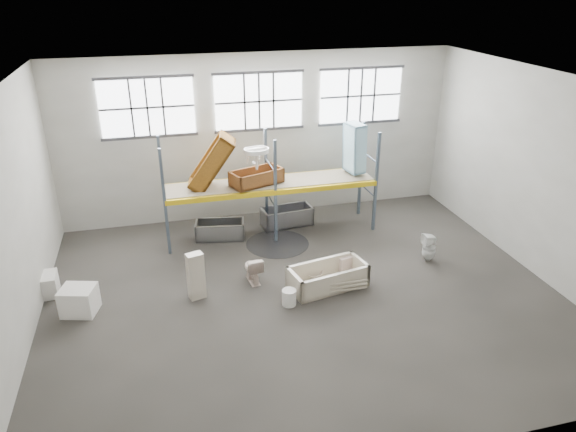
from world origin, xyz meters
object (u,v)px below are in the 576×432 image
object	(u,v)px
steel_tub_right	(287,216)
carton_near	(79,300)
cistern_tall	(196,276)
bucket	(289,297)
bathtub_beige	(328,276)
steel_tub_left	(220,230)
blue_tub_upright	(355,148)
rust_tub_flat	(257,177)
toilet_white	(429,247)
toilet_beige	(253,269)

from	to	relation	value
steel_tub_right	carton_near	distance (m)	6.60
cistern_tall	bucket	size ratio (longest dim) A/B	3.02
bathtub_beige	steel_tub_left	world-z (taller)	bathtub_beige
bathtub_beige	carton_near	size ratio (longest dim) A/B	2.56
bathtub_beige	bucket	world-z (taller)	bathtub_beige
steel_tub_right	blue_tub_upright	size ratio (longest dim) A/B	1.05
cistern_tall	bucket	distance (m)	2.24
cistern_tall	carton_near	distance (m)	2.64
rust_tub_flat	bathtub_beige	bearing A→B (deg)	-71.22
bathtub_beige	carton_near	world-z (taller)	carton_near
steel_tub_right	toilet_white	bearing A→B (deg)	-45.12
toilet_white	rust_tub_flat	distance (m)	5.09
bathtub_beige	steel_tub_left	xyz separation A→B (m)	(-2.19, 3.30, -0.02)
blue_tub_upright	cistern_tall	bearing A→B (deg)	-148.70
steel_tub_left	carton_near	world-z (taller)	carton_near
cistern_tall	toilet_white	size ratio (longest dim) A/B	1.50
toilet_white	blue_tub_upright	xyz separation A→B (m)	(-1.15, 2.78, 2.01)
toilet_white	blue_tub_upright	bearing A→B (deg)	-157.72
bathtub_beige	rust_tub_flat	distance (m)	3.72
toilet_beige	cistern_tall	world-z (taller)	cistern_tall
toilet_beige	steel_tub_right	size ratio (longest dim) A/B	0.46
toilet_beige	toilet_white	world-z (taller)	toilet_white
steel_tub_right	blue_tub_upright	xyz separation A→B (m)	(1.96, -0.34, 2.12)
cistern_tall	blue_tub_upright	world-z (taller)	blue_tub_upright
cistern_tall	steel_tub_right	size ratio (longest dim) A/B	0.77
cistern_tall	steel_tub_left	distance (m)	3.16
toilet_beige	cistern_tall	bearing A→B (deg)	8.33
steel_tub_left	steel_tub_right	bearing A→B (deg)	10.59
toilet_white	bathtub_beige	bearing A→B (deg)	-79.55
blue_tub_upright	carton_near	world-z (taller)	blue_tub_upright
bucket	toilet_white	bearing A→B (deg)	14.99
blue_tub_upright	bucket	world-z (taller)	blue_tub_upright
steel_tub_left	carton_near	bearing A→B (deg)	-140.53
toilet_beige	cistern_tall	size ratio (longest dim) A/B	0.60
cistern_tall	carton_near	size ratio (longest dim) A/B	1.59
steel_tub_right	bucket	bearing A→B (deg)	-103.62
toilet_white	blue_tub_upright	size ratio (longest dim) A/B	0.54
toilet_beige	bucket	size ratio (longest dim) A/B	1.82
toilet_beige	blue_tub_upright	bearing A→B (deg)	-150.63
cistern_tall	bucket	world-z (taller)	cistern_tall
steel_tub_right	blue_tub_upright	distance (m)	2.90
steel_tub_right	blue_tub_upright	world-z (taller)	blue_tub_upright
rust_tub_flat	blue_tub_upright	distance (m)	3.01
toilet_beige	carton_near	world-z (taller)	toilet_beige
rust_tub_flat	bucket	size ratio (longest dim) A/B	3.77
rust_tub_flat	bucket	xyz separation A→B (m)	(-0.02, -3.75, -1.63)
bucket	cistern_tall	bearing A→B (deg)	157.51
rust_tub_flat	carton_near	xyz separation A→B (m)	(-4.69, -2.86, -1.50)
steel_tub_right	rust_tub_flat	bearing A→B (deg)	-154.23
bucket	carton_near	xyz separation A→B (m)	(-4.66, 0.89, 0.12)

